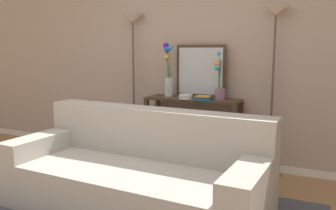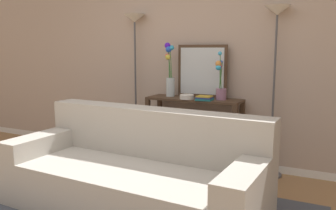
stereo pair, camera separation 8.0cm
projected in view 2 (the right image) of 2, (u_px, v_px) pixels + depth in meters
name	position (u px, v px, depth m)	size (l,w,h in m)	color
back_wall	(186.00, 48.00, 4.51)	(12.00, 0.15, 2.90)	white
couch	(136.00, 176.00, 3.18)	(2.35, 1.07, 0.88)	#ADA89E
console_table	(194.00, 121.00, 4.27)	(1.15, 0.37, 0.86)	#473323
floor_lamp_left	(135.00, 46.00, 4.63)	(0.28, 0.28, 1.88)	#4C4C51
floor_lamp_right	(276.00, 44.00, 3.84)	(0.28, 0.28, 1.90)	#4C4C51
wall_mirror	(202.00, 71.00, 4.30)	(0.63, 0.02, 0.63)	#473323
vase_tall_flowers	(170.00, 74.00, 4.35)	(0.12, 0.12, 0.66)	silver
vase_short_flowers	(220.00, 83.00, 4.07)	(0.13, 0.12, 0.56)	gray
fruit_bowl	(187.00, 97.00, 4.14)	(0.17, 0.17, 0.06)	silver
book_stack	(204.00, 98.00, 4.05)	(0.19, 0.17, 0.05)	#1E7075
book_row_under_console	(170.00, 159.00, 4.50)	(0.27, 0.18, 0.12)	#2D2D33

